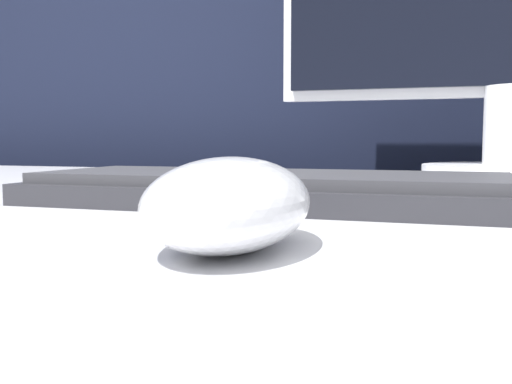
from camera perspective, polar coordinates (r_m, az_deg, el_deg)
partition_panel at (r=1.05m, az=9.84°, el=0.92°), size 5.00×0.03×1.43m
computer_mouse_near at (r=0.26m, az=-2.50°, el=-1.10°), size 0.08×0.13×0.04m
keyboard at (r=0.45m, az=1.26°, el=0.28°), size 0.37×0.15×0.02m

